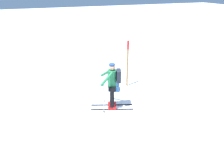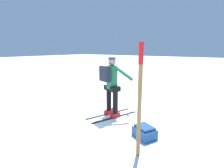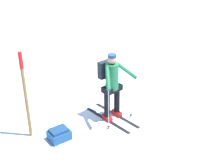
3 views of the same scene
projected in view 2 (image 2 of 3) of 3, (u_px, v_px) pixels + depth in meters
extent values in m
plane|color=white|center=(94.00, 113.00, 5.44)|extent=(80.00, 80.00, 0.00)
cube|color=black|center=(109.00, 114.00, 5.36)|extent=(1.52, 0.62, 0.01)
cube|color=red|center=(109.00, 112.00, 5.34)|extent=(0.32, 0.20, 0.12)
cylinder|color=black|center=(109.00, 99.00, 5.26)|extent=(0.15, 0.15, 0.71)
cube|color=black|center=(115.00, 117.00, 5.09)|extent=(1.52, 0.62, 0.01)
cube|color=red|center=(115.00, 115.00, 5.07)|extent=(0.32, 0.20, 0.12)
cylinder|color=black|center=(115.00, 101.00, 4.99)|extent=(0.15, 0.15, 0.71)
cube|color=black|center=(112.00, 88.00, 5.05)|extent=(0.42, 0.55, 0.14)
cylinder|color=#1E663D|center=(112.00, 77.00, 4.99)|extent=(0.32, 0.32, 0.65)
sphere|color=tan|center=(112.00, 62.00, 4.90)|extent=(0.22, 0.22, 0.22)
cylinder|color=navy|center=(112.00, 58.00, 4.88)|extent=(0.21, 0.21, 0.06)
cube|color=black|center=(105.00, 74.00, 4.83)|extent=(0.27, 0.41, 0.42)
cylinder|color=#B2B7BC|center=(113.00, 92.00, 5.58)|extent=(0.02, 0.02, 1.19)
cylinder|color=black|center=(113.00, 108.00, 5.69)|extent=(0.07, 0.07, 0.01)
cylinder|color=#1E663D|center=(111.00, 71.00, 5.31)|extent=(0.54, 0.25, 0.42)
cylinder|color=#B2B7BC|center=(128.00, 98.00, 4.96)|extent=(0.02, 0.02, 1.19)
cylinder|color=black|center=(128.00, 115.00, 5.07)|extent=(0.07, 0.07, 0.01)
cylinder|color=#1E663D|center=(124.00, 74.00, 4.83)|extent=(0.36, 0.50, 0.42)
cube|color=navy|center=(144.00, 133.00, 3.91)|extent=(0.54, 0.59, 0.22)
cube|color=navy|center=(145.00, 127.00, 3.88)|extent=(0.44, 0.49, 0.06)
cylinder|color=olive|center=(140.00, 102.00, 3.08)|extent=(0.08, 0.08, 2.08)
cylinder|color=red|center=(141.00, 53.00, 2.91)|extent=(0.09, 0.09, 0.37)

